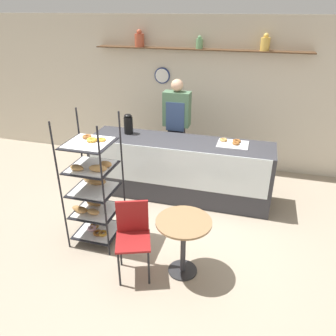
{
  "coord_description": "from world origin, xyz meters",
  "views": [
    {
      "loc": [
        1.1,
        -3.51,
        2.8
      ],
      "look_at": [
        0.0,
        0.36,
        0.81
      ],
      "focal_mm": 35.0,
      "sensor_mm": 36.0,
      "label": 1
    }
  ],
  "objects_px": {
    "cafe_table": "(183,235)",
    "coffee_carafe": "(128,124)",
    "pastry_rack": "(93,189)",
    "donut_tray_counter": "(232,143)",
    "person_worker": "(177,127)",
    "cafe_chair": "(133,231)"
  },
  "relations": [
    {
      "from": "pastry_rack",
      "to": "donut_tray_counter",
      "type": "bearing_deg",
      "value": 43.57
    },
    {
      "from": "person_worker",
      "to": "cafe_chair",
      "type": "relative_size",
      "value": 2.0
    },
    {
      "from": "coffee_carafe",
      "to": "person_worker",
      "type": "bearing_deg",
      "value": 33.66
    },
    {
      "from": "cafe_table",
      "to": "donut_tray_counter",
      "type": "distance_m",
      "value": 1.86
    },
    {
      "from": "pastry_rack",
      "to": "cafe_table",
      "type": "height_order",
      "value": "pastry_rack"
    },
    {
      "from": "cafe_table",
      "to": "coffee_carafe",
      "type": "height_order",
      "value": "coffee_carafe"
    },
    {
      "from": "pastry_rack",
      "to": "cafe_table",
      "type": "bearing_deg",
      "value": -13.43
    },
    {
      "from": "cafe_table",
      "to": "person_worker",
      "type": "bearing_deg",
      "value": 106.43
    },
    {
      "from": "pastry_rack",
      "to": "person_worker",
      "type": "xyz_separation_m",
      "value": [
        0.58,
        1.94,
        0.22
      ]
    },
    {
      "from": "coffee_carafe",
      "to": "cafe_table",
      "type": "bearing_deg",
      "value": -52.98
    },
    {
      "from": "cafe_chair",
      "to": "coffee_carafe",
      "type": "xyz_separation_m",
      "value": [
        -0.79,
        1.9,
        0.57
      ]
    },
    {
      "from": "cafe_table",
      "to": "donut_tray_counter",
      "type": "height_order",
      "value": "donut_tray_counter"
    },
    {
      "from": "person_worker",
      "to": "cafe_chair",
      "type": "bearing_deg",
      "value": -87.41
    },
    {
      "from": "cafe_chair",
      "to": "donut_tray_counter",
      "type": "bearing_deg",
      "value": 44.54
    },
    {
      "from": "cafe_chair",
      "to": "person_worker",
      "type": "bearing_deg",
      "value": 71.88
    },
    {
      "from": "cafe_chair",
      "to": "coffee_carafe",
      "type": "height_order",
      "value": "coffee_carafe"
    },
    {
      "from": "donut_tray_counter",
      "to": "pastry_rack",
      "type": "bearing_deg",
      "value": -136.43
    },
    {
      "from": "person_worker",
      "to": "cafe_table",
      "type": "xyz_separation_m",
      "value": [
        0.66,
        -2.24,
        -0.44
      ]
    },
    {
      "from": "person_worker",
      "to": "cafe_table",
      "type": "bearing_deg",
      "value": -73.57
    },
    {
      "from": "pastry_rack",
      "to": "donut_tray_counter",
      "type": "xyz_separation_m",
      "value": [
        1.56,
        1.48,
        0.22
      ]
    },
    {
      "from": "pastry_rack",
      "to": "cafe_chair",
      "type": "xyz_separation_m",
      "value": [
        0.68,
        -0.41,
        -0.21
      ]
    },
    {
      "from": "person_worker",
      "to": "donut_tray_counter",
      "type": "xyz_separation_m",
      "value": [
        0.98,
        -0.46,
        0.0
      ]
    }
  ]
}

